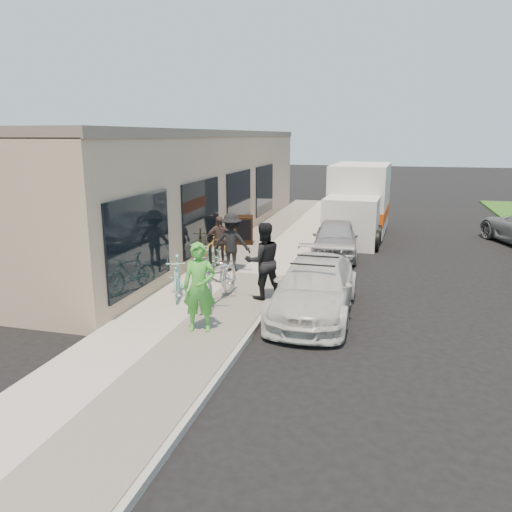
# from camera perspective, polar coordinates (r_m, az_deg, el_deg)

# --- Properties ---
(ground) EXTENTS (120.00, 120.00, 0.00)m
(ground) POSITION_cam_1_polar(r_m,az_deg,el_deg) (11.35, 3.16, -7.24)
(ground) COLOR black
(ground) RESTS_ON ground
(sidewalk) EXTENTS (3.00, 34.00, 0.15)m
(sidewalk) POSITION_cam_1_polar(r_m,az_deg,el_deg) (14.57, -2.07, -2.17)
(sidewalk) COLOR #AEA89D
(sidewalk) RESTS_ON ground
(curb) EXTENTS (0.12, 34.00, 0.13)m
(curb) POSITION_cam_1_polar(r_m,az_deg,el_deg) (14.21, 3.92, -2.65)
(curb) COLOR #A19E93
(curb) RESTS_ON ground
(storefront) EXTENTS (3.60, 20.00, 4.22)m
(storefront) POSITION_cam_1_polar(r_m,az_deg,el_deg) (19.90, -6.85, 8.02)
(storefront) COLOR tan
(storefront) RESTS_ON ground
(bike_rack) EXTENTS (0.21, 0.56, 0.81)m
(bike_rack) POSITION_cam_1_polar(r_m,az_deg,el_deg) (14.40, -5.24, -0.08)
(bike_rack) COLOR black
(bike_rack) RESTS_ON sidewalk
(sandwich_board) EXTENTS (0.78, 0.78, 1.05)m
(sandwich_board) POSITION_cam_1_polar(r_m,az_deg,el_deg) (18.13, -1.38, 2.97)
(sandwich_board) COLOR #311B0D
(sandwich_board) RESTS_ON sidewalk
(sedan_white) EXTENTS (1.79, 4.33, 1.29)m
(sedan_white) POSITION_cam_1_polar(r_m,az_deg,el_deg) (11.60, 6.74, -3.58)
(sedan_white) COLOR silver
(sedan_white) RESTS_ON ground
(sedan_silver) EXTENTS (1.73, 3.78, 1.26)m
(sedan_silver) POSITION_cam_1_polar(r_m,az_deg,el_deg) (17.22, 9.07, 2.03)
(sedan_silver) COLOR #A1A2A6
(sedan_silver) RESTS_ON ground
(moving_truck) EXTENTS (2.43, 5.95, 2.88)m
(moving_truck) POSITION_cam_1_polar(r_m,az_deg,el_deg) (20.98, 11.62, 5.80)
(moving_truck) COLOR silver
(moving_truck) RESTS_ON ground
(tandem_bike) EXTENTS (0.91, 2.26, 1.16)m
(tandem_bike) POSITION_cam_1_polar(r_m,az_deg,el_deg) (11.87, -4.35, -2.60)
(tandem_bike) COLOR silver
(tandem_bike) RESTS_ON sidewalk
(woman_rider) EXTENTS (0.74, 0.57, 1.83)m
(woman_rider) POSITION_cam_1_polar(r_m,az_deg,el_deg) (10.12, -6.48, -3.57)
(woman_rider) COLOR green
(woman_rider) RESTS_ON sidewalk
(man_standing) EXTENTS (1.15, 1.08, 1.88)m
(man_standing) POSITION_cam_1_polar(r_m,az_deg,el_deg) (12.04, 0.83, -0.56)
(man_standing) COLOR black
(man_standing) RESTS_ON sidewalk
(cruiser_bike_a) EXTENTS (1.02, 1.70, 0.99)m
(cruiser_bike_a) POSITION_cam_1_polar(r_m,az_deg,el_deg) (12.48, -9.02, -2.33)
(cruiser_bike_a) COLOR #91D8CD
(cruiser_bike_a) RESTS_ON sidewalk
(cruiser_bike_b) EXTENTS (0.80, 1.71, 0.86)m
(cruiser_bike_b) POSITION_cam_1_polar(r_m,az_deg,el_deg) (14.68, -5.68, -0.06)
(cruiser_bike_b) COLOR #91D8CD
(cruiser_bike_b) RESTS_ON sidewalk
(cruiser_bike_c) EXTENTS (0.89, 1.54, 0.89)m
(cruiser_bike_c) POSITION_cam_1_polar(r_m,az_deg,el_deg) (16.29, -4.07, 1.39)
(cruiser_bike_c) COLOR gold
(cruiser_bike_c) RESTS_ON sidewalk
(bystander_a) EXTENTS (1.13, 0.68, 1.71)m
(bystander_a) POSITION_cam_1_polar(r_m,az_deg,el_deg) (14.54, -2.80, 1.57)
(bystander_a) COLOR black
(bystander_a) RESTS_ON sidewalk
(bystander_b) EXTENTS (0.95, 0.80, 1.52)m
(bystander_b) POSITION_cam_1_polar(r_m,az_deg,el_deg) (15.27, -4.26, 1.77)
(bystander_b) COLOR #513D39
(bystander_b) RESTS_ON sidewalk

